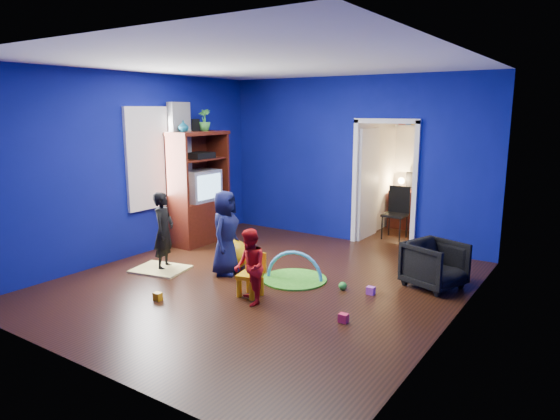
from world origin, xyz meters
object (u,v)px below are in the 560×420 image
Objects in this scene: child_black at (164,231)px; child_navy at (225,233)px; crt_tv at (199,186)px; folding_chair at (395,214)px; kid_chair at (250,277)px; play_mat at (294,279)px; hopper_ball at (234,254)px; vase at (183,126)px; tv_armoire at (198,188)px; armchair at (435,265)px; study_desk at (413,210)px; toddler_red at (250,267)px.

child_black is 0.96m from child_navy.
crt_tv is 3.56m from folding_chair.
kid_chair is at bearing -96.66° from folding_chair.
child_black reaches higher than play_mat.
hopper_ball is at bearing -113.54° from folding_chair.
child_navy is 6.46× the size of vase.
play_mat is at bearing -93.75° from child_black.
tv_armoire is 4.49× the size of hopper_ball.
armchair reaches higher than kid_chair.
kid_chair is (2.34, -1.62, -0.77)m from crt_tv.
folding_chair is at bearing 37.43° from tv_armoire.
vase is 4.06m from folding_chair.
child_navy is 1.03m from kid_chair.
child_navy reaches higher than folding_chair.
crt_tv is (-1.51, 1.11, 0.41)m from child_navy.
kid_chair is 0.54× the size of folding_chair.
folding_chair is at bearing 41.08° from vase.
play_mat is 1.02× the size of study_desk.
tv_armoire is at bearing -132.11° from study_desk.
toddler_red reaches higher than folding_chair.
child_navy is 1.18m from play_mat.
hopper_ball is at bearing 126.29° from kid_chair.
toddler_red is at bearing -31.07° from vase.
vase is at bearing 168.82° from play_mat.
hopper_ball is 0.47× the size of folding_chair.
child_navy is 2.27m from vase.
study_desk is at bearing 50.49° from vase.
armchair reaches higher than play_mat.
child_black is at bearing -67.08° from crt_tv.
vase reaches higher than study_desk.
kid_chair is (-0.15, 0.20, -0.21)m from toddler_red.
toddler_red is 1.33× the size of crt_tv.
folding_chair is (0.29, 3.98, -0.00)m from toddler_red.
study_desk is (2.82, 3.12, -0.60)m from tv_armoire.
folding_chair reaches higher than kid_chair.
folding_chair is at bearing -53.71° from child_black.
study_desk is (1.32, 3.98, 0.16)m from hopper_ball.
armchair is 1.56× the size of hopper_ball.
crt_tv is 4.22m from study_desk.
armchair is 4.57m from vase.
vase is at bearing -129.51° from study_desk.
play_mat is at bearing 67.55° from kid_chair.
vase is 0.20× the size of folding_chair.
folding_chair is at bearing 70.59° from kid_chair.
child_black is at bearing -60.32° from vase.
toddler_red is 3.99m from folding_chair.
armchair is at bearing 17.73° from hopper_ball.
armchair is at bearing 87.97° from toddler_red.
study_desk reaches higher than hopper_ball.
child_navy is 1.73× the size of crt_tv.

